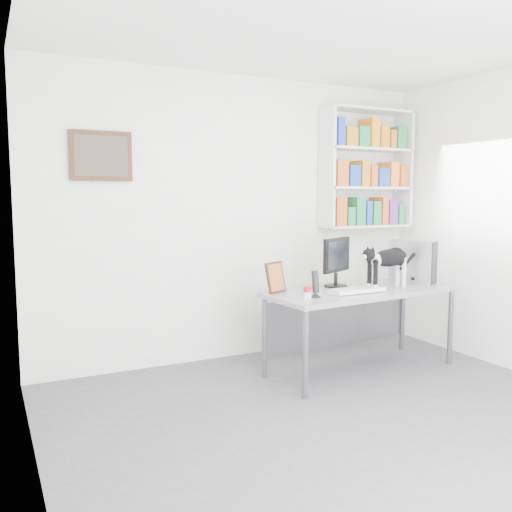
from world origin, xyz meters
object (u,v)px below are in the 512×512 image
leaning_print (275,277)px  soup_can (307,292)px  cat (388,268)px  keyboard (356,290)px  bookshelf (367,169)px  monitor (336,262)px  pc_tower (413,262)px  speaker (315,283)px  desk (361,330)px

leaning_print → soup_can: size_ratio=2.85×
cat → soup_can: bearing=176.0°
keyboard → soup_can: bearing=-176.6°
bookshelf → monitor: 1.30m
pc_tower → leaning_print: pc_tower is taller
pc_tower → speaker: bearing=161.8°
keyboard → soup_can: size_ratio=5.18×
pc_tower → soup_can: size_ratio=4.23×
bookshelf → speaker: 1.82m
keyboard → soup_can: (-0.52, -0.03, 0.03)m
bookshelf → leaning_print: bookshelf is taller
cat → desk: bearing=154.3°
desk → monitor: 0.65m
keyboard → cat: 0.41m
bookshelf → monitor: bearing=-143.6°
monitor → pc_tower: size_ratio=1.13×
keyboard → leaning_print: size_ratio=1.81×
pc_tower → desk: bearing=159.4°
bookshelf → pc_tower: bearing=-86.7°
speaker → soup_can: bearing=179.2°
leaning_print → speaker: bearing=-86.7°
bookshelf → cat: bookshelf is taller
keyboard → cat: size_ratio=0.82×
keyboard → bookshelf: bearing=48.4°
speaker → leaning_print: (-0.18, 0.35, 0.02)m
monitor → desk: bearing=-83.8°
leaning_print → cat: cat is taller
bookshelf → keyboard: bookshelf is taller
keyboard → speaker: 0.45m
leaning_print → keyboard: bearing=-50.7°
bookshelf → cat: size_ratio=2.05×
keyboard → soup_can: soup_can is taller
pc_tower → cat: size_ratio=0.67×
desk → speaker: size_ratio=7.71×
speaker → keyboard: bearing=3.5°
speaker → cat: bearing=3.8°
desk → pc_tower: pc_tower is taller
bookshelf → soup_can: 1.91m
monitor → keyboard: monitor is taller
monitor → cat: size_ratio=0.76×
soup_can → bookshelf: bearing=35.4°
speaker → pc_tower: bearing=9.7°
desk → pc_tower: (0.67, 0.10, 0.57)m
leaning_print → cat: 1.03m
monitor → pc_tower: monitor is taller
bookshelf → speaker: size_ratio=5.39×
bookshelf → keyboard: size_ratio=2.50×
bookshelf → pc_tower: size_ratio=3.06×
desk → leaning_print: leaning_print is taller
keyboard → cat: (0.37, 0.03, 0.17)m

